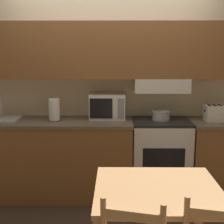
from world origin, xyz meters
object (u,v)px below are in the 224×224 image
object	(u,v)px
cooking_pot	(161,115)
microwave	(107,106)
toaster	(217,113)
dining_table	(157,203)
paper_towel_roll	(54,110)
stove_range	(160,158)

from	to	relation	value
cooking_pot	microwave	xyz separation A→B (m)	(-0.63, 0.06, 0.09)
toaster	dining_table	size ratio (longest dim) A/B	0.30
cooking_pot	paper_towel_roll	xyz separation A→B (m)	(-1.24, -0.06, 0.07)
cooking_pot	microwave	world-z (taller)	microwave
paper_towel_roll	stove_range	bearing A→B (deg)	1.33
paper_towel_roll	dining_table	size ratio (longest dim) A/B	0.29
microwave	paper_towel_roll	size ratio (longest dim) A/B	1.62
toaster	paper_towel_roll	bearing A→B (deg)	-179.89
toaster	paper_towel_roll	world-z (taller)	paper_towel_roll
toaster	stove_range	bearing A→B (deg)	177.68
cooking_pot	stove_range	bearing A→B (deg)	-89.42
cooking_pot	paper_towel_roll	bearing A→B (deg)	-177.29
stove_range	microwave	xyz separation A→B (m)	(-0.63, 0.09, 0.61)
stove_range	microwave	size ratio (longest dim) A/B	2.22
stove_range	cooking_pot	distance (m)	0.53
dining_table	toaster	bearing A→B (deg)	59.20
stove_range	paper_towel_roll	size ratio (longest dim) A/B	3.60
microwave	dining_table	bearing A→B (deg)	-75.62
microwave	dining_table	size ratio (longest dim) A/B	0.47
stove_range	dining_table	xyz separation A→B (m)	(-0.23, -1.46, 0.18)
stove_range	paper_towel_roll	bearing A→B (deg)	-178.67
cooking_pot	dining_table	distance (m)	1.55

